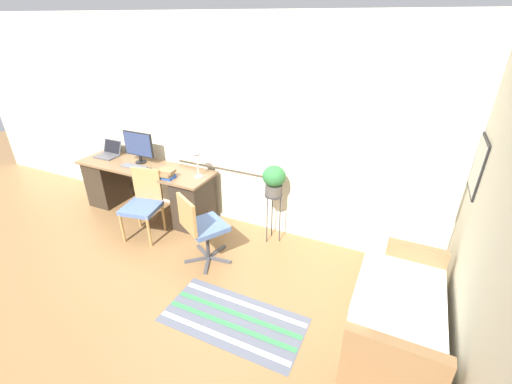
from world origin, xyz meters
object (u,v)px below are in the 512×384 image
at_px(mouse, 150,169).
at_px(plant_stand, 273,202).
at_px(monitor, 138,146).
at_px(laptop, 109,153).
at_px(desk_lamp, 197,156).
at_px(book_stack, 167,174).
at_px(desk_chair_wooden, 143,202).
at_px(office_chair_swivel, 201,226).
at_px(keyboard, 134,167).
at_px(couch_loveseat, 394,312).
at_px(potted_plant, 274,179).

xyz_separation_m(mouse, plant_stand, (1.76, 0.20, -0.19)).
bearing_deg(monitor, laptop, -179.49).
bearing_deg(plant_stand, desk_lamp, -175.14).
distance_m(laptop, mouse, 0.95).
height_order(book_stack, desk_chair_wooden, desk_chair_wooden).
bearing_deg(laptop, desk_lamp, -2.18).
distance_m(monitor, desk_lamp, 1.04).
bearing_deg(plant_stand, mouse, -173.57).
height_order(desk_chair_wooden, office_chair_swivel, office_chair_swivel).
bearing_deg(keyboard, office_chair_swivel, -20.92).
height_order(couch_loveseat, plant_stand, couch_loveseat).
bearing_deg(keyboard, mouse, 1.33).
distance_m(monitor, mouse, 0.43).
bearing_deg(desk_lamp, laptop, 177.82).
bearing_deg(potted_plant, book_stack, -167.62).
bearing_deg(desk_chair_wooden, plant_stand, 8.98).
bearing_deg(keyboard, potted_plant, 5.74).
height_order(laptop, keyboard, laptop).
relative_size(desk_lamp, desk_chair_wooden, 0.43).
bearing_deg(office_chair_swivel, potted_plant, -97.54).
bearing_deg(couch_loveseat, plant_stand, 58.87).
relative_size(office_chair_swivel, plant_stand, 1.33).
bearing_deg(desk_lamp, book_stack, -147.96).
distance_m(monitor, office_chair_swivel, 1.74).
bearing_deg(potted_plant, mouse, -173.57).
height_order(mouse, potted_plant, potted_plant).
distance_m(desk_lamp, couch_loveseat, 2.84).
bearing_deg(keyboard, couch_loveseat, -11.61).
relative_size(book_stack, office_chair_swivel, 0.25).
xyz_separation_m(monitor, desk_lamp, (1.04, -0.07, 0.05)).
height_order(monitor, book_stack, monitor).
height_order(plant_stand, potted_plant, potted_plant).
distance_m(mouse, couch_loveseat, 3.44).
relative_size(plant_stand, potted_plant, 1.79).
relative_size(desk_lamp, book_stack, 1.71).
xyz_separation_m(couch_loveseat, potted_plant, (-1.56, 0.94, 0.60)).
relative_size(monitor, desk_lamp, 1.29).
relative_size(office_chair_swivel, potted_plant, 2.38).
distance_m(monitor, couch_loveseat, 3.82).
relative_size(monitor, potted_plant, 1.31).
bearing_deg(monitor, office_chair_swivel, -26.42).
height_order(mouse, office_chair_swivel, office_chair_swivel).
distance_m(keyboard, book_stack, 0.67).
bearing_deg(laptop, monitor, 0.51).
height_order(desk_lamp, desk_chair_wooden, desk_lamp).
bearing_deg(couch_loveseat, mouse, 77.34).
distance_m(keyboard, desk_chair_wooden, 0.64).
xyz_separation_m(mouse, desk_chair_wooden, (0.17, -0.38, -0.29)).
height_order(book_stack, office_chair_swivel, office_chair_swivel).
xyz_separation_m(keyboard, desk_lamp, (1.00, 0.12, 0.29)).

